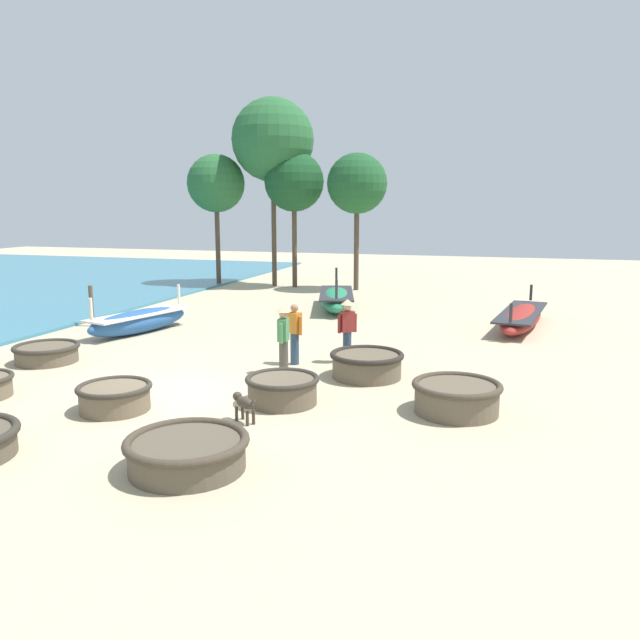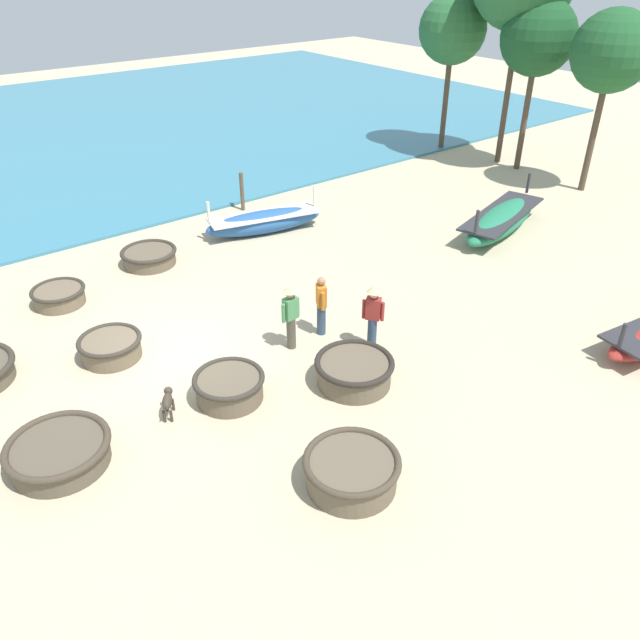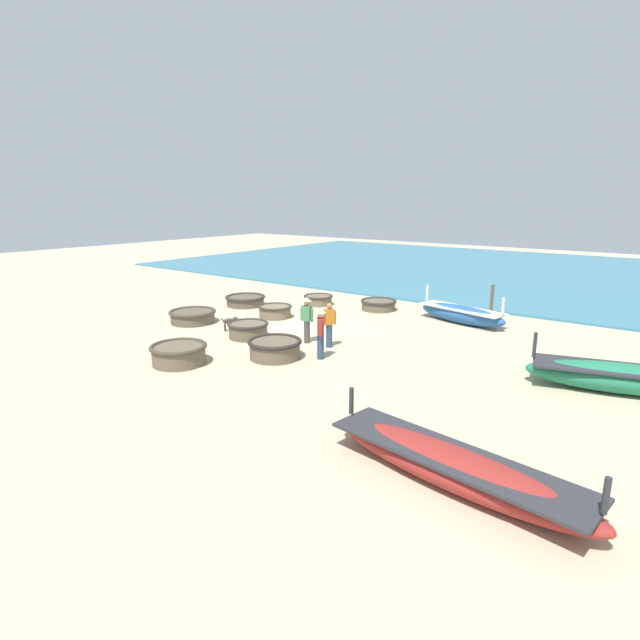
% 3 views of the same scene
% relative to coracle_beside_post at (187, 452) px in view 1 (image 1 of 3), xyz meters
% --- Properties ---
extents(ground_plane, '(80.00, 80.00, 0.00)m').
position_rel_coracle_beside_post_xyz_m(ground_plane, '(-2.01, 3.38, -0.29)').
color(ground_plane, '#BCAD8C').
extents(coracle_beside_post, '(1.94, 1.94, 0.53)m').
position_rel_coracle_beside_post_xyz_m(coracle_beside_post, '(0.00, 0.00, 0.00)').
color(coracle_beside_post, brown).
rests_on(coracle_beside_post, ground).
extents(coracle_center, '(1.48, 1.48, 0.54)m').
position_rel_coracle_beside_post_xyz_m(coracle_center, '(-2.78, 2.12, -0.00)').
color(coracle_center, brown).
rests_on(coracle_center, ground).
extents(coracle_far_left, '(1.54, 1.54, 0.58)m').
position_rel_coracle_beside_post_xyz_m(coracle_far_left, '(0.26, 3.51, 0.02)').
color(coracle_far_left, brown).
rests_on(coracle_far_left, ground).
extents(coracle_front_left, '(1.77, 1.77, 0.63)m').
position_rel_coracle_beside_post_xyz_m(coracle_front_left, '(3.75, 3.95, 0.05)').
color(coracle_front_left, brown).
rests_on(coracle_front_left, ground).
extents(coracle_weathered, '(1.67, 1.67, 0.48)m').
position_rel_coracle_beside_post_xyz_m(coracle_weathered, '(-6.83, 4.96, -0.03)').
color(coracle_weathered, brown).
rests_on(coracle_weathered, ground).
extents(coracle_upturned, '(1.76, 1.76, 0.62)m').
position_rel_coracle_beside_post_xyz_m(coracle_upturned, '(1.49, 5.96, 0.04)').
color(coracle_upturned, brown).
rests_on(coracle_upturned, ground).
extents(long_boat_red_hull, '(1.90, 4.12, 1.36)m').
position_rel_coracle_beside_post_xyz_m(long_boat_red_hull, '(-6.68, 9.02, 0.10)').
color(long_boat_red_hull, '#285693').
rests_on(long_boat_red_hull, ground).
extents(long_boat_blue_hull, '(1.88, 5.45, 1.17)m').
position_rel_coracle_beside_post_xyz_m(long_boat_blue_hull, '(5.07, 13.50, 0.05)').
color(long_boat_blue_hull, maroon).
rests_on(long_boat_blue_hull, ground).
extents(long_boat_green_hull, '(2.44, 4.85, 1.44)m').
position_rel_coracle_beside_post_xyz_m(long_boat_green_hull, '(-1.85, 15.31, 0.12)').
color(long_boat_green_hull, '#237551').
rests_on(long_boat_green_hull, ground).
extents(fisherman_by_coracle, '(0.48, 0.35, 1.57)m').
position_rel_coracle_beside_post_xyz_m(fisherman_by_coracle, '(-0.56, 6.65, 0.54)').
color(fisherman_by_coracle, '#2D425B').
rests_on(fisherman_by_coracle, ground).
extents(fisherman_with_hat, '(0.36, 0.53, 1.67)m').
position_rel_coracle_beside_post_xyz_m(fisherman_with_hat, '(-0.52, 5.70, 0.67)').
color(fisherman_with_hat, '#4C473D').
rests_on(fisherman_with_hat, ground).
extents(fisherman_hauling, '(0.44, 0.38, 1.67)m').
position_rel_coracle_beside_post_xyz_m(fisherman_hauling, '(0.68, 7.21, 0.67)').
color(fisherman_hauling, '#2D425B').
rests_on(fisherman_hauling, ground).
extents(dog, '(0.60, 0.45, 0.55)m').
position_rel_coracle_beside_post_xyz_m(dog, '(-0.04, 2.24, 0.08)').
color(dog, '#3D3328').
rests_on(dog, ground).
extents(mooring_post_inland, '(0.14, 0.14, 1.39)m').
position_rel_coracle_beside_post_xyz_m(mooring_post_inland, '(-8.85, 9.54, 0.40)').
color(mooring_post_inland, brown).
rests_on(mooring_post_inland, ground).
extents(tree_center, '(2.89, 2.89, 6.58)m').
position_rel_coracle_beside_post_xyz_m(tree_center, '(-9.71, 20.96, 4.81)').
color(tree_center, '#4C3D2D').
rests_on(tree_center, ground).
extents(tree_right_mid, '(4.05, 4.05, 9.23)m').
position_rel_coracle_beside_post_xyz_m(tree_right_mid, '(-6.84, 21.50, 6.89)').
color(tree_right_mid, '#4C3D2D').
rests_on(tree_right_mid, ground).
extents(tree_left_mid, '(2.85, 2.85, 6.49)m').
position_rel_coracle_beside_post_xyz_m(tree_left_mid, '(-2.48, 21.15, 4.74)').
color(tree_left_mid, '#4C3D2D').
rests_on(tree_left_mid, ground).
extents(tree_leftmost, '(2.92, 2.92, 6.65)m').
position_rel_coracle_beside_post_xyz_m(tree_leftmost, '(-5.70, 21.34, 4.87)').
color(tree_leftmost, '#4C3D2D').
rests_on(tree_leftmost, ground).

